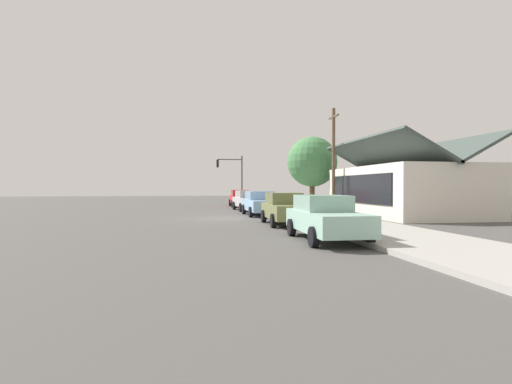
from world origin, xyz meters
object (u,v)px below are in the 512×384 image
(car_olive, at_px, (285,208))
(fire_hydrant_red, at_px, (333,219))
(utility_pole_wooden, at_px, (333,158))
(car_cherry, at_px, (240,198))
(car_skyblue, at_px, (260,203))
(shade_tree, at_px, (312,162))
(traffic_light_main, at_px, (232,172))
(car_seafoam, at_px, (325,217))
(car_silver, at_px, (248,200))

(car_olive, distance_m, fire_hydrant_red, 3.30)
(car_olive, relative_size, utility_pole_wooden, 0.62)
(car_cherry, xyz_separation_m, car_skyblue, (11.90, -0.16, 0.00))
(car_cherry, distance_m, fire_hydrant_red, 21.47)
(utility_pole_wooden, bearing_deg, car_olive, -34.75)
(car_skyblue, distance_m, shade_tree, 9.26)
(car_cherry, xyz_separation_m, fire_hydrant_red, (21.42, 1.38, -0.32))
(car_olive, xyz_separation_m, shade_tree, (-13.21, 5.54, 3.18))
(car_skyblue, height_order, utility_pole_wooden, utility_pole_wooden)
(traffic_light_main, bearing_deg, car_cherry, 3.38)
(car_skyblue, relative_size, utility_pole_wooden, 0.65)
(car_seafoam, distance_m, fire_hydrant_red, 3.40)
(shade_tree, bearing_deg, traffic_light_main, -150.15)
(fire_hydrant_red, bearing_deg, car_seafoam, -25.15)
(car_skyblue, relative_size, car_seafoam, 1.00)
(traffic_light_main, bearing_deg, car_olive, 0.51)
(shade_tree, xyz_separation_m, fire_hydrant_red, (16.16, -4.09, -3.50))
(car_cherry, relative_size, shade_tree, 0.76)
(car_olive, relative_size, shade_tree, 0.75)
(car_seafoam, bearing_deg, shade_tree, 165.11)
(car_cherry, relative_size, car_seafoam, 0.96)
(traffic_light_main, xyz_separation_m, fire_hydrant_red, (26.18, 1.66, -2.99))
(car_silver, bearing_deg, utility_pole_wooden, 49.34)
(car_cherry, distance_m, car_seafoam, 24.49)
(car_silver, xyz_separation_m, car_seafoam, (18.14, 0.14, 0.00))
(traffic_light_main, bearing_deg, shade_tree, 29.85)
(car_cherry, relative_size, car_skyblue, 0.95)
(shade_tree, height_order, utility_pole_wooden, utility_pole_wooden)
(car_skyblue, distance_m, fire_hydrant_red, 9.65)
(car_silver, relative_size, car_seafoam, 1.01)
(car_silver, bearing_deg, car_cherry, 174.88)
(car_silver, distance_m, fire_hydrant_red, 15.16)
(car_seafoam, height_order, shade_tree, shade_tree)
(shade_tree, bearing_deg, car_skyblue, -40.31)
(car_silver, distance_m, car_seafoam, 18.14)
(car_cherry, bearing_deg, utility_pole_wooden, 28.14)
(car_silver, xyz_separation_m, utility_pole_wooden, (4.26, 5.58, 3.11))
(car_cherry, bearing_deg, car_seafoam, 1.11)
(car_cherry, relative_size, utility_pole_wooden, 0.62)
(shade_tree, distance_m, fire_hydrant_red, 17.03)
(car_olive, bearing_deg, traffic_light_main, -178.04)
(car_silver, bearing_deg, car_seafoam, -2.85)
(traffic_light_main, height_order, fire_hydrant_red, traffic_light_main)
(car_skyblue, bearing_deg, car_cherry, 178.61)
(shade_tree, relative_size, fire_hydrant_red, 8.64)
(car_skyblue, distance_m, car_seafoam, 12.59)
(car_silver, distance_m, traffic_light_main, 11.42)
(car_cherry, height_order, shade_tree, shade_tree)
(shade_tree, height_order, traffic_light_main, shade_tree)
(utility_pole_wooden, relative_size, fire_hydrant_red, 10.56)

